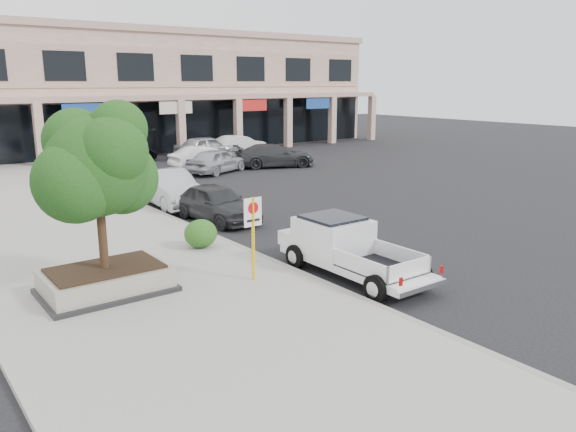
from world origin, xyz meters
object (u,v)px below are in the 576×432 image
(lot_car_c, at_px, (275,156))
(lot_car_d, at_px, (120,152))
(curb_car_c, at_px, (132,174))
(planter, at_px, (106,280))
(lot_car_e, at_px, (207,147))
(pickup_truck, at_px, (354,250))
(lot_car_f, at_px, (239,145))
(curb_car_a, at_px, (216,203))
(no_parking_sign, at_px, (253,227))
(lot_car_b, at_px, (205,158))
(curb_car_b, at_px, (169,188))
(curb_car_d, at_px, (90,161))
(planter_tree, at_px, (100,166))
(lot_car_a, at_px, (217,161))

(lot_car_c, distance_m, lot_car_d, 10.97)
(curb_car_c, bearing_deg, planter, -108.05)
(lot_car_d, relative_size, lot_car_e, 1.07)
(pickup_truck, relative_size, lot_car_f, 1.12)
(lot_car_d, bearing_deg, curb_car_a, 170.49)
(no_parking_sign, height_order, lot_car_b, no_parking_sign)
(lot_car_d, xyz_separation_m, lot_car_e, (5.62, -2.18, 0.11))
(lot_car_d, relative_size, lot_car_f, 1.15)
(pickup_truck, xyz_separation_m, curb_car_b, (-0.06, 11.88, -0.00))
(curb_car_a, xyz_separation_m, curb_car_d, (-0.12, 15.00, 0.03))
(curb_car_b, distance_m, curb_car_d, 11.30)
(pickup_truck, bearing_deg, planter_tree, 155.08)
(planter, bearing_deg, curb_car_c, 65.82)
(planter_tree, relative_size, lot_car_c, 0.77)
(lot_car_f, bearing_deg, lot_car_a, 128.74)
(curb_car_a, bearing_deg, lot_car_b, 57.50)
(planter, relative_size, curb_car_d, 0.57)
(no_parking_sign, relative_size, lot_car_c, 0.44)
(pickup_truck, relative_size, lot_car_d, 0.98)
(planter_tree, height_order, curb_car_d, planter_tree)
(curb_car_a, xyz_separation_m, curb_car_b, (-0.27, 3.71, 0.07))
(lot_car_e, relative_size, lot_car_f, 1.07)
(curb_car_a, xyz_separation_m, lot_car_f, (11.73, 17.08, 0.01))
(curb_car_b, height_order, curb_car_c, curb_car_b)
(lot_car_b, bearing_deg, curb_car_b, 141.44)
(planter, distance_m, no_parking_sign, 4.04)
(curb_car_c, xyz_separation_m, lot_car_e, (8.83, 7.94, 0.04))
(curb_car_a, relative_size, curb_car_d, 0.78)
(curb_car_d, height_order, lot_car_c, curb_car_d)
(lot_car_c, bearing_deg, planter_tree, 154.41)
(pickup_truck, xyz_separation_m, curb_car_c, (0.16, 16.82, -0.01))
(lot_car_b, distance_m, lot_car_e, 5.05)
(no_parking_sign, height_order, pickup_truck, no_parking_sign)
(curb_car_a, distance_m, curb_car_d, 15.01)
(lot_car_a, bearing_deg, lot_car_f, -64.21)
(no_parking_sign, relative_size, lot_car_e, 0.47)
(pickup_truck, distance_m, lot_car_a, 19.84)
(lot_car_d, bearing_deg, no_parking_sign, 166.95)
(no_parking_sign, bearing_deg, lot_car_f, 58.82)
(planter, xyz_separation_m, lot_car_b, (12.62, 17.72, 0.27))
(planter, xyz_separation_m, planter_tree, (0.13, 0.15, 2.94))
(pickup_truck, height_order, curb_car_b, pickup_truck)
(curb_car_a, distance_m, lot_car_b, 13.72)
(lot_car_e, bearing_deg, lot_car_f, -85.24)
(curb_car_b, relative_size, lot_car_e, 1.00)
(no_parking_sign, height_order, lot_car_e, no_parking_sign)
(planter_tree, xyz_separation_m, curb_car_d, (6.14, 20.34, -2.64))
(pickup_truck, relative_size, lot_car_e, 1.05)
(lot_car_b, bearing_deg, curb_car_a, 151.76)
(pickup_truck, height_order, lot_car_b, pickup_truck)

